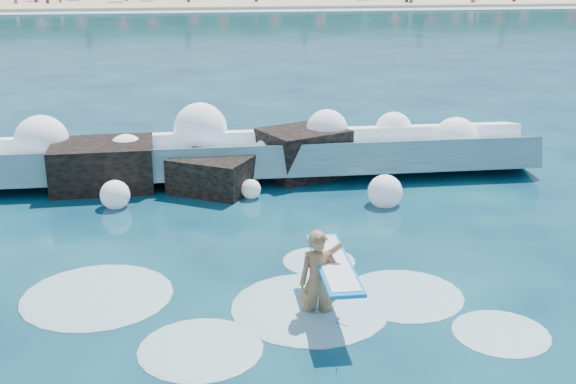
# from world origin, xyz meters

# --- Properties ---
(ground) EXTENTS (200.00, 200.00, 0.00)m
(ground) POSITION_xyz_m (0.00, 0.00, 0.00)
(ground) COLOR #082542
(ground) RESTS_ON ground
(beach) EXTENTS (140.00, 20.00, 0.40)m
(beach) POSITION_xyz_m (0.00, 78.00, 0.20)
(beach) COLOR tan
(beach) RESTS_ON ground
(wet_band) EXTENTS (140.00, 5.00, 0.08)m
(wet_band) POSITION_xyz_m (0.00, 67.00, 0.04)
(wet_band) COLOR silver
(wet_band) RESTS_ON ground
(breaking_wave) EXTENTS (18.05, 2.81, 1.56)m
(breaking_wave) POSITION_xyz_m (0.40, 7.31, 0.54)
(breaking_wave) COLOR teal
(breaking_wave) RESTS_ON ground
(rock_cluster) EXTENTS (8.53, 3.72, 1.60)m
(rock_cluster) POSITION_xyz_m (-0.45, 6.69, 0.51)
(rock_cluster) COLOR black
(rock_cluster) RESTS_ON ground
(surfer_with_board) EXTENTS (0.97, 3.04, 1.95)m
(surfer_with_board) POSITION_xyz_m (1.65, -1.47, 0.72)
(surfer_with_board) COLOR #966E46
(surfer_with_board) RESTS_ON ground
(wave_spray) EXTENTS (14.93, 4.87, 2.18)m
(wave_spray) POSITION_xyz_m (0.41, 7.20, 1.03)
(wave_spray) COLOR white
(wave_spray) RESTS_ON ground
(surf_foam) EXTENTS (9.43, 5.11, 0.15)m
(surf_foam) POSITION_xyz_m (0.55, -0.98, 0.00)
(surf_foam) COLOR silver
(surf_foam) RESTS_ON ground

